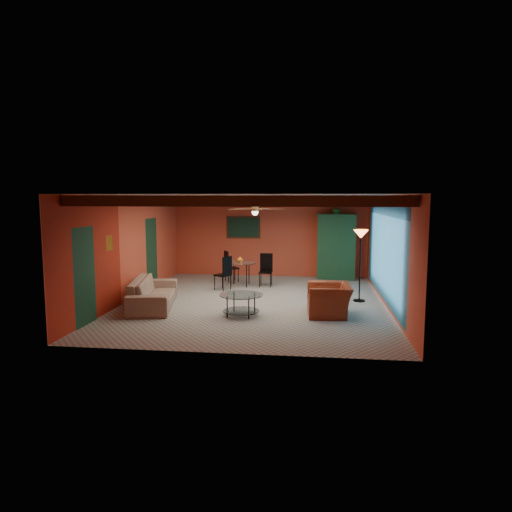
# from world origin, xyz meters

# --- Properties ---
(room) EXTENTS (6.52, 8.01, 2.71)m
(room) POSITION_xyz_m (0.00, 0.11, 2.36)
(room) COLOR #9C978B
(room) RESTS_ON ground
(sofa) EXTENTS (1.38, 2.52, 0.70)m
(sofa) POSITION_xyz_m (-2.39, -0.87, 0.35)
(sofa) COLOR #8E6E5B
(sofa) RESTS_ON ground
(armchair) EXTENTS (1.01, 1.14, 0.71)m
(armchair) POSITION_xyz_m (1.84, -1.17, 0.35)
(armchair) COLOR maroon
(armchair) RESTS_ON ground
(coffee_table) EXTENTS (1.11, 1.11, 0.50)m
(coffee_table) POSITION_xyz_m (-0.13, -1.46, 0.25)
(coffee_table) COLOR white
(coffee_table) RESTS_ON ground
(dining_table) EXTENTS (1.94, 1.94, 0.99)m
(dining_table) POSITION_xyz_m (-0.71, 2.06, 0.50)
(dining_table) COLOR white
(dining_table) RESTS_ON ground
(armoire) EXTENTS (1.22, 0.69, 2.06)m
(armoire) POSITION_xyz_m (2.20, 3.70, 1.03)
(armoire) COLOR brown
(armoire) RESTS_ON ground
(floor_lamp) EXTENTS (0.41, 0.41, 1.85)m
(floor_lamp) POSITION_xyz_m (2.65, 0.36, 0.92)
(floor_lamp) COLOR black
(floor_lamp) RESTS_ON ground
(ceiling_fan) EXTENTS (1.50, 1.50, 0.44)m
(ceiling_fan) POSITION_xyz_m (0.00, 0.00, 2.36)
(ceiling_fan) COLOR #472614
(ceiling_fan) RESTS_ON ceiling
(painting) EXTENTS (1.05, 0.03, 0.65)m
(painting) POSITION_xyz_m (-0.90, 3.96, 1.65)
(painting) COLOR black
(painting) RESTS_ON wall_back
(potted_plant) EXTENTS (0.47, 0.41, 0.51)m
(potted_plant) POSITION_xyz_m (2.20, 3.70, 2.31)
(potted_plant) COLOR #26661E
(potted_plant) RESTS_ON armoire
(vase) EXTENTS (0.22, 0.22, 0.19)m
(vase) POSITION_xyz_m (-0.71, 2.06, 1.09)
(vase) COLOR orange
(vase) RESTS_ON dining_table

